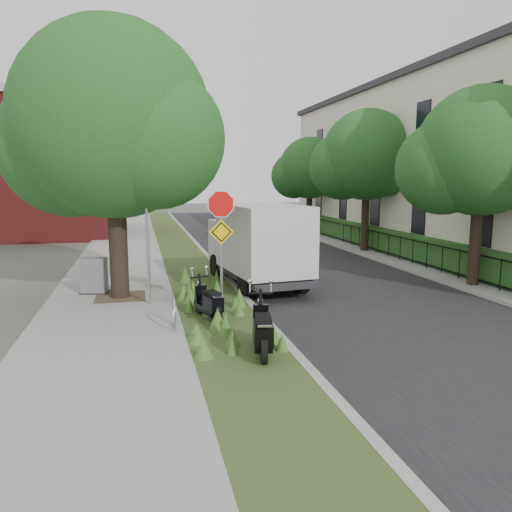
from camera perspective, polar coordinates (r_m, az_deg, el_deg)
The scene contains 22 objects.
ground at distance 12.70m, azimuth 2.83°, elevation -7.13°, with size 120.00×120.00×0.00m, color #4C5147.
sidewalk_near at distance 22.02m, azimuth -15.25°, elevation -0.45°, with size 3.50×60.00×0.12m, color gray.
verge at distance 22.09m, azimuth -8.11°, elevation -0.20°, with size 2.00×60.00×0.12m, color #364A1F.
kerb_near at distance 22.19m, azimuth -5.54°, elevation -0.09°, with size 0.20×60.00×0.13m, color #9E9991.
road at distance 22.92m, azimuth 3.16°, elevation 0.07°, with size 7.00×60.00×0.01m, color black.
kerb_far at distance 24.12m, azimuth 11.17°, elevation 0.50°, with size 0.20×60.00×0.13m, color #9E9991.
footpath_far at distance 24.87m, azimuth 14.74°, elevation 0.61°, with size 3.20×60.00×0.12m, color gray.
street_tree_main at distance 14.67m, azimuth -16.30°, elevation 13.61°, with size 6.21×5.54×7.66m.
bare_post at distance 13.61m, azimuth -12.33°, elevation 2.84°, with size 0.08×0.08×4.00m.
bike_hoop at distance 11.55m, azimuth -9.37°, elevation -6.31°, with size 0.06×0.78×0.77m.
sign_assembly at distance 12.53m, azimuth -4.00°, elevation 3.48°, with size 0.94×0.08×3.22m.
fence_far at distance 24.34m, azimuth 12.72°, elevation 1.96°, with size 0.04×24.00×1.00m.
hedge_far at distance 24.65m, azimuth 14.18°, elevation 1.99°, with size 1.00×24.00×1.10m, color #1C4318.
terrace_houses at distance 26.35m, azimuth 21.53°, elevation 9.67°, with size 7.40×26.40×8.20m.
brick_building at distance 34.29m, azimuth -23.77°, elevation 9.30°, with size 9.40×10.40×8.30m.
far_tree_a at distance 17.23m, azimuth 24.06°, elevation 10.20°, with size 4.60×4.10×6.22m.
far_tree_b at distance 24.12m, azimuth 12.40°, elevation 10.71°, with size 4.83×4.31×6.56m.
far_tree_c at distance 31.52m, azimuth 6.04°, elevation 9.62°, with size 4.37×3.89×5.93m.
scooter_near at distance 9.67m, azimuth 0.76°, elevation -9.07°, with size 0.56×1.72×0.82m.
scooter_far at distance 12.07m, azimuth -5.25°, elevation -5.67°, with size 0.58×1.51×0.73m.
box_truck at distance 16.06m, azimuth 0.21°, elevation 1.70°, with size 2.57×5.27×2.30m.
utility_cabinet at distance 15.56m, azimuth -18.01°, elevation -2.21°, with size 0.88×0.66×1.06m.
Camera 1 is at (-3.39, -11.74, 3.49)m, focal length 35.00 mm.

